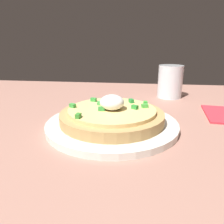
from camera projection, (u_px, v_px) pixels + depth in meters
The scene contains 4 objects.
dining_table at pixel (105, 118), 52.33cm from camera, with size 127.03×83.13×2.16cm, color #9E6E60.
plate at pixel (112, 124), 44.02cm from camera, with size 27.01×27.01×1.28cm, color silver.
pizza at pixel (112, 114), 43.32cm from camera, with size 21.23×21.23×5.76cm.
cup_far at pixel (170, 82), 66.50cm from camera, with size 7.58×7.58×10.06cm.
Camera 1 is at (7.92, -48.56, 19.08)cm, focal length 33.90 mm.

